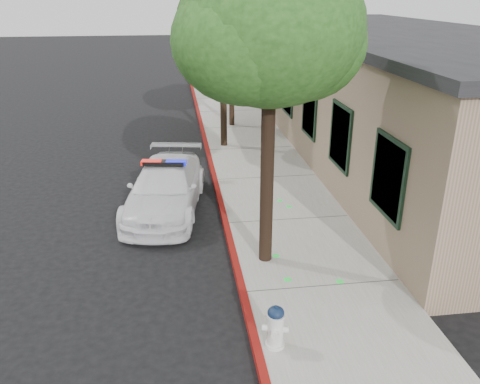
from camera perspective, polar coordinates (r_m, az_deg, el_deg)
name	(u,v)px	position (r m, az deg, el deg)	size (l,w,h in m)	color
ground	(240,299)	(9.53, 0.03, -12.38)	(120.00, 120.00, 0.00)	black
sidewalk	(287,222)	(12.31, 5.52, -3.50)	(3.20, 60.00, 0.15)	gray
red_curb	(226,225)	(12.06, -1.63, -3.93)	(0.14, 60.00, 0.16)	maroon
clapboard_building	(390,90)	(18.75, 17.13, 11.35)	(7.30, 20.89, 4.24)	tan
police_car	(165,188)	(12.99, -8.72, 0.51)	(2.48, 4.62, 1.39)	white
fire_hydrant	(275,326)	(8.02, 4.17, -15.40)	(0.44, 0.38, 0.76)	white
street_tree_near	(271,35)	(9.11, 3.63, 17.84)	(3.61, 3.34, 6.12)	black
street_tree_mid	(223,28)	(17.43, -2.04, 18.62)	(2.98, 2.88, 5.46)	black
street_tree_far	(232,37)	(20.32, -0.93, 17.72)	(2.71, 2.53, 4.78)	black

